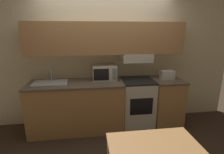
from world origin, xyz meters
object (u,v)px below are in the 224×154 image
at_px(toaster, 167,75).
at_px(sink_basin, 50,83).
at_px(stove_range, 137,103).
at_px(microwave, 104,72).

relative_size(toaster, sink_basin, 0.44).
relative_size(stove_range, toaster, 3.57).
relative_size(stove_range, microwave, 2.09).
height_order(stove_range, microwave, microwave).
bearing_deg(sink_basin, stove_range, 0.67).
distance_m(microwave, sink_basin, 1.00).
distance_m(stove_range, toaster, 0.80).
bearing_deg(stove_range, microwave, 168.86).
bearing_deg(toaster, sink_basin, -179.69).
bearing_deg(microwave, stove_range, -11.14).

